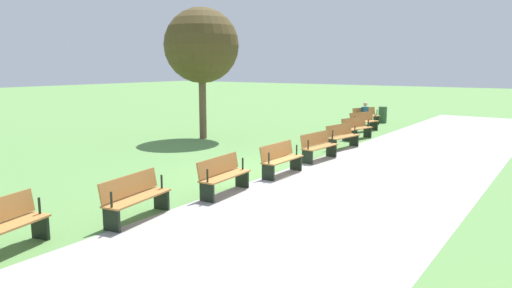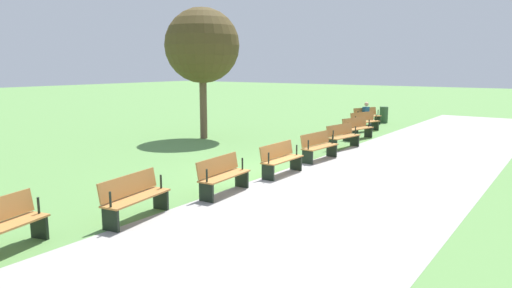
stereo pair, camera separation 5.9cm
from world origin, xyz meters
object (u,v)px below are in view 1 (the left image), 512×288
object	(u,v)px
bench_1	(363,121)
bench_6	(223,175)
bench_5	(281,159)
bench_3	(342,136)
bench_4	(318,146)
person_seated	(366,113)
trash_bin	(383,115)
tree_0	(202,46)
bench_7	(135,197)
bench_2	(356,128)
bench_0	(366,116)

from	to	relation	value
bench_1	bench_6	xyz separation A→B (m)	(12.25, 1.36, 0.00)
bench_5	bench_3	bearing A→B (deg)	-175.77
bench_1	bench_4	size ratio (longest dim) A/B	1.02
person_seated	trash_bin	distance (m)	1.67
bench_3	bench_6	bearing A→B (deg)	10.61
bench_5	bench_6	bearing A→B (deg)	-2.11
bench_5	bench_6	world-z (taller)	same
bench_3	bench_6	distance (m)	7.42
tree_0	bench_1	bearing A→B (deg)	141.21
bench_7	bench_6	bearing A→B (deg)	165.16
bench_4	bench_7	world-z (taller)	same
bench_3	bench_5	xyz separation A→B (m)	(4.94, 0.37, 0.00)
bench_1	tree_0	bearing A→B (deg)	-21.81
bench_5	tree_0	bearing A→B (deg)	-121.83
bench_1	bench_3	size ratio (longest dim) A/B	1.01
bench_6	person_seated	distance (m)	14.57
bench_3	bench_5	world-z (taller)	same
bench_6	bench_5	bearing A→B (deg)	173.64
bench_3	bench_6	world-z (taller)	same
bench_3	trash_bin	bearing A→B (deg)	-161.56
bench_7	trash_bin	xyz separation A→B (m)	(-18.51, -1.51, -0.04)
tree_0	bench_2	bearing A→B (deg)	123.16
bench_4	trash_bin	bearing A→B (deg)	-166.60
bench_3	bench_1	bearing A→B (deg)	-158.82
bench_0	bench_6	size ratio (longest dim) A/B	1.02
bench_0	bench_4	xyz separation A→B (m)	(9.64, 2.17, 0.00)
bench_3	trash_bin	size ratio (longest dim) A/B	1.93
bench_6	tree_0	size ratio (longest dim) A/B	0.30
bench_2	trash_bin	size ratio (longest dim) A/B	1.95
bench_0	bench_1	bearing A→B (deg)	40.27
bench_6	bench_2	bearing A→B (deg)	179.98
bench_5	bench_7	distance (m)	4.95
bench_1	person_seated	bearing A→B (deg)	-144.60
trash_bin	bench_0	bearing A→B (deg)	-14.70
bench_3	bench_5	bearing A→B (deg)	12.72
person_seated	trash_bin	bearing A→B (deg)	-169.12
bench_3	bench_4	size ratio (longest dim) A/B	1.01
bench_6	trash_bin	xyz separation A→B (m)	(-16.05, -1.79, -0.04)
bench_2	bench_7	distance (m)	12.33
bench_5	bench_7	bearing A→B (deg)	-4.23
bench_0	person_seated	distance (m)	0.25
bench_5	bench_7	xyz separation A→B (m)	(4.94, -0.37, 0.00)
bench_4	bench_5	world-z (taller)	same
bench_1	bench_6	distance (m)	12.33
bench_1	person_seated	size ratio (longest dim) A/B	1.40
bench_0	bench_5	xyz separation A→B (m)	(12.12, 2.26, 0.00)
person_seated	trash_bin	size ratio (longest dim) A/B	1.39
bench_1	bench_5	xyz separation A→B (m)	(9.77, 1.45, 0.00)
bench_4	bench_5	size ratio (longest dim) A/B	1.02
bench_7	trash_bin	world-z (taller)	bench_7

